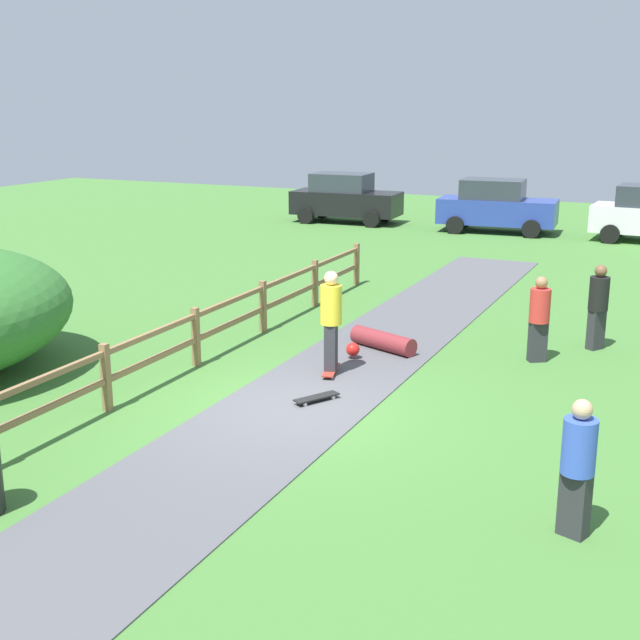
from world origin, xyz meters
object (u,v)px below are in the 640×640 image
(skateboard_loose, at_px, (317,397))
(bystander_red, at_px, (539,315))
(parked_car_blue, at_px, (496,206))
(parked_car_black, at_px, (345,198))
(skater_fallen, at_px, (380,341))
(bystander_black, at_px, (598,303))
(skater_riding, at_px, (331,317))
(bystander_blue, at_px, (578,462))

(skateboard_loose, relative_size, bystander_red, 0.49)
(skateboard_loose, relative_size, parked_car_blue, 0.18)
(parked_car_blue, distance_m, parked_car_black, 5.98)
(skater_fallen, xyz_separation_m, bystander_black, (3.77, 1.93, 0.73))
(skater_riding, height_order, skateboard_loose, skater_riding)
(parked_car_black, bearing_deg, skater_fallen, -64.52)
(skater_riding, relative_size, bystander_red, 1.15)
(bystander_black, relative_size, parked_car_blue, 0.39)
(skater_riding, xyz_separation_m, bystander_red, (3.18, 2.36, -0.18))
(bystander_red, xyz_separation_m, parked_car_blue, (-4.47, 15.24, 0.07))
(skater_fallen, distance_m, bystander_blue, 7.42)
(skater_fallen, distance_m, bystander_black, 4.30)
(skater_fallen, bearing_deg, parked_car_black, 115.48)
(skater_riding, xyz_separation_m, skateboard_loose, (0.37, -1.40, -0.98))
(skater_fallen, distance_m, bystander_red, 3.04)
(bystander_red, bearing_deg, parked_car_blue, 106.36)
(parked_car_black, bearing_deg, skater_riding, -67.54)
(skateboard_loose, xyz_separation_m, parked_car_blue, (-1.67, 19.00, 0.87))
(parked_car_black, bearing_deg, bystander_blue, -60.83)
(skater_fallen, relative_size, bystander_black, 0.88)
(skateboard_loose, bearing_deg, parked_car_blue, 95.02)
(parked_car_black, bearing_deg, bystander_black, -50.90)
(skater_fallen, bearing_deg, parked_car_blue, 95.70)
(bystander_black, bearing_deg, bystander_red, -124.24)
(bystander_black, height_order, bystander_blue, bystander_black)
(skateboard_loose, bearing_deg, skater_fallen, 91.58)
(bystander_blue, distance_m, parked_car_blue, 22.55)
(skateboard_loose, relative_size, bystander_black, 0.47)
(bystander_blue, height_order, parked_car_black, parked_car_black)
(bystander_black, bearing_deg, skateboard_loose, -126.10)
(skater_fallen, distance_m, parked_car_black, 17.60)
(bystander_red, xyz_separation_m, parked_car_black, (-10.45, 15.24, 0.07))
(bystander_black, bearing_deg, skater_riding, -138.04)
(parked_car_blue, bearing_deg, bystander_blue, -74.22)
(skater_fallen, distance_m, skateboard_loose, 3.13)
(bystander_black, relative_size, bystander_red, 1.04)
(bystander_red, distance_m, parked_car_black, 18.48)
(skater_riding, bearing_deg, skateboard_loose, -75.06)
(bystander_red, relative_size, parked_car_black, 0.38)
(bystander_black, xyz_separation_m, bystander_blue, (0.78, -7.75, -0.03))
(skateboard_loose, height_order, parked_car_blue, parked_car_blue)
(bystander_blue, xyz_separation_m, parked_car_black, (-12.11, 21.70, 0.07))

